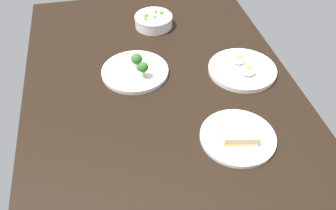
% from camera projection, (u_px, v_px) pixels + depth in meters
% --- Properties ---
extents(dining_table, '(1.51, 0.87, 0.04)m').
position_uv_depth(dining_table, '(168.00, 115.00, 1.11)').
color(dining_table, black).
rests_on(dining_table, ground).
extents(plate_broccoli, '(0.22, 0.22, 0.07)m').
position_uv_depth(plate_broccoli, '(135.00, 70.00, 1.22)').
color(plate_broccoli, white).
rests_on(plate_broccoli, dining_table).
extents(plate_sandwich, '(0.21, 0.21, 0.04)m').
position_uv_depth(plate_sandwich, '(238.00, 135.00, 1.01)').
color(plate_sandwich, white).
rests_on(plate_sandwich, dining_table).
extents(plate_eggs, '(0.23, 0.23, 0.05)m').
position_uv_depth(plate_eggs, '(242.00, 69.00, 1.22)').
color(plate_eggs, white).
rests_on(plate_eggs, dining_table).
extents(bowl_peas, '(0.15, 0.15, 0.06)m').
position_uv_depth(bowl_peas, '(154.00, 20.00, 1.43)').
color(bowl_peas, white).
rests_on(bowl_peas, dining_table).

